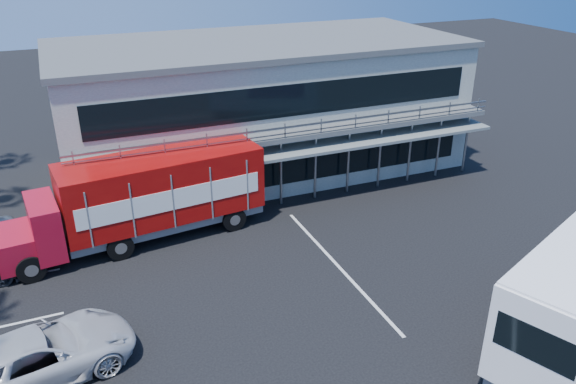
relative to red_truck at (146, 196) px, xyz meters
name	(u,v)px	position (x,y,z in m)	size (l,w,h in m)	color
ground	(326,318)	(4.78, -8.41, -2.11)	(120.00, 120.00, 0.00)	black
building	(260,105)	(7.78, 6.53, 1.55)	(22.40, 12.00, 7.30)	gray
red_truck	(146,196)	(0.00, 0.00, 0.00)	(11.61, 3.92, 3.83)	#A20D20
parked_car_c	(39,356)	(-4.72, -7.61, -1.30)	(2.70, 5.87, 1.63)	silver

